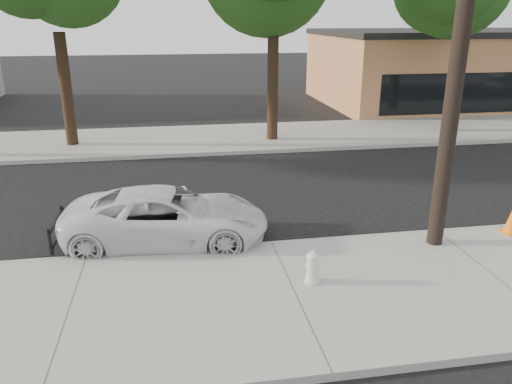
% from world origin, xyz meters
% --- Properties ---
extents(ground, '(120.00, 120.00, 0.00)m').
position_xyz_m(ground, '(0.00, 0.00, 0.00)').
color(ground, black).
rests_on(ground, ground).
extents(near_sidewalk, '(90.00, 4.40, 0.15)m').
position_xyz_m(near_sidewalk, '(0.00, -4.30, 0.07)').
color(near_sidewalk, gray).
rests_on(near_sidewalk, ground).
extents(far_sidewalk, '(90.00, 5.00, 0.15)m').
position_xyz_m(far_sidewalk, '(0.00, 8.50, 0.07)').
color(far_sidewalk, gray).
rests_on(far_sidewalk, ground).
extents(curb_near, '(90.00, 0.12, 0.16)m').
position_xyz_m(curb_near, '(0.00, -2.10, 0.07)').
color(curb_near, '#9E9B93').
rests_on(curb_near, ground).
extents(building_main, '(18.00, 10.00, 4.00)m').
position_xyz_m(building_main, '(16.00, 16.00, 2.00)').
color(building_main, '#BA7C4D').
rests_on(building_main, ground).
extents(utility_pole, '(1.40, 0.34, 9.00)m').
position_xyz_m(utility_pole, '(3.60, -2.70, 4.70)').
color(utility_pole, black).
rests_on(utility_pole, near_sidewalk).
extents(police_cruiser, '(4.76, 2.53, 1.27)m').
position_xyz_m(police_cruiser, '(-2.29, -1.36, 0.64)').
color(police_cruiser, silver).
rests_on(police_cruiser, ground).
extents(fire_hydrant, '(0.34, 0.30, 0.63)m').
position_xyz_m(fire_hydrant, '(0.41, -3.95, 0.45)').
color(fire_hydrant, silver).
rests_on(fire_hydrant, near_sidewalk).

